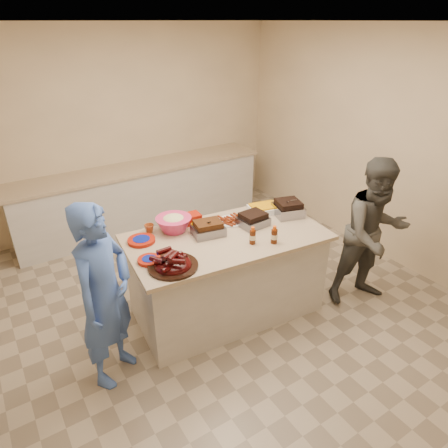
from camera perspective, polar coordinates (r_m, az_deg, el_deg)
room at (r=4.36m, az=0.20°, el=-11.21°), size 4.50×5.00×2.70m
back_counter at (r=5.86m, az=-11.59°, el=3.89°), size 3.60×0.64×0.90m
island at (r=4.28m, az=0.37°, el=-12.15°), size 1.97×1.17×0.89m
rib_platter at (r=3.34m, az=-7.28°, el=-6.12°), size 0.50×0.50×0.17m
pulled_pork_tray at (r=3.79m, az=-2.27°, el=-1.52°), size 0.33×0.27×0.09m
brisket_tray at (r=3.97m, az=4.13°, el=-0.18°), size 0.29×0.25×0.08m
roasting_pan at (r=4.22m, az=9.08°, el=1.27°), size 0.34×0.34×0.11m
coleslaw_bowl at (r=3.89m, az=-7.13°, el=-0.93°), size 0.38×0.38×0.24m
sausage_plate at (r=4.03m, az=1.03°, el=0.32°), size 0.32×0.32×0.05m
mac_cheese_dish at (r=4.26m, az=5.74°, el=1.74°), size 0.35×0.29×0.08m
bbq_bottle_a at (r=3.65m, az=4.07°, el=-2.79°), size 0.06×0.06×0.17m
bbq_bottle_b at (r=3.68m, az=7.12°, el=-2.70°), size 0.06×0.06×0.17m
mustard_bottle at (r=3.84m, az=-4.37°, el=-1.19°), size 0.05×0.05×0.12m
sauce_bowl at (r=3.95m, az=-3.33°, el=-0.30°), size 0.15×0.06×0.15m
plate_stack_large at (r=3.75m, az=-11.69°, el=-2.50°), size 0.28×0.28×0.03m
plate_stack_small at (r=3.44m, az=-10.60°, el=-5.28°), size 0.22×0.22×0.03m
plastic_cup at (r=3.89m, az=-10.57°, el=-1.22°), size 0.10×0.09×0.09m
basket_stack at (r=4.02m, az=-4.77°, el=0.14°), size 0.20×0.15×0.10m
guest_blue at (r=3.80m, az=-14.98°, el=-19.53°), size 1.42×1.62×0.38m
guest_gray at (r=4.71m, az=19.08°, el=-9.73°), size 1.16×1.72×0.60m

